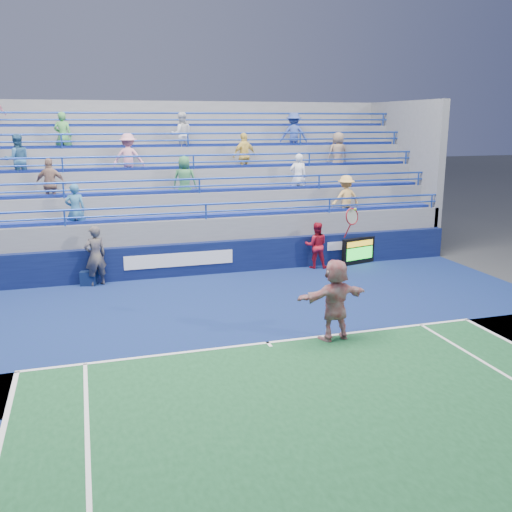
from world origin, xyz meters
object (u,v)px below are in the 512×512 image
object	(u,v)px
judge_chair	(89,277)
line_judge	(95,256)
tennis_player	(335,300)
serve_speed_board	(358,251)
ball_girl	(316,245)

from	to	relation	value
judge_chair	line_judge	bearing A→B (deg)	-35.57
tennis_player	serve_speed_board	bearing A→B (deg)	58.93
judge_chair	line_judge	world-z (taller)	line_judge
line_judge	serve_speed_board	bearing A→B (deg)	159.39
serve_speed_board	tennis_player	size ratio (longest dim) A/B	0.44
serve_speed_board	line_judge	xyz separation A→B (m)	(-9.14, -0.11, 0.47)
tennis_player	ball_girl	bearing A→B (deg)	70.97
tennis_player	ball_girl	size ratio (longest dim) A/B	1.92
tennis_player	line_judge	size ratio (longest dim) A/B	1.64
tennis_player	line_judge	xyz separation A→B (m)	(-5.26, 6.33, -0.03)
judge_chair	serve_speed_board	bearing A→B (deg)	-0.40
line_judge	ball_girl	xyz separation A→B (m)	(7.45, 0.03, -0.14)
serve_speed_board	tennis_player	distance (m)	7.53
line_judge	judge_chair	bearing A→B (deg)	-56.84
serve_speed_board	judge_chair	distance (m)	9.38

